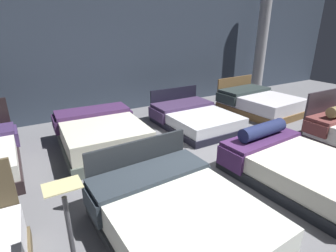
{
  "coord_description": "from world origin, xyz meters",
  "views": [
    {
      "loc": [
        -2.39,
        -3.1,
        2.26
      ],
      "look_at": [
        -0.14,
        0.68,
        0.57
      ],
      "focal_mm": 28.09,
      "sensor_mm": 36.0,
      "label": 1
    }
  ],
  "objects_px": {
    "bed_1": "(177,216)",
    "bed_5": "(101,134)",
    "bed_6": "(194,118)",
    "bed_2": "(298,167)",
    "support_pillar": "(262,42)",
    "bed_7": "(258,103)"
  },
  "relations": [
    {
      "from": "bed_1",
      "to": "bed_5",
      "type": "xyz_separation_m",
      "value": [
        -0.03,
        2.69,
        0.04
      ]
    },
    {
      "from": "bed_5",
      "to": "bed_6",
      "type": "xyz_separation_m",
      "value": [
        2.25,
        0.04,
        -0.07
      ]
    },
    {
      "from": "bed_6",
      "to": "bed_2",
      "type": "bearing_deg",
      "value": -90.82
    },
    {
      "from": "bed_2",
      "to": "support_pillar",
      "type": "bearing_deg",
      "value": 45.04
    },
    {
      "from": "bed_5",
      "to": "support_pillar",
      "type": "distance_m",
      "value": 6.31
    },
    {
      "from": "bed_6",
      "to": "bed_7",
      "type": "bearing_deg",
      "value": -0.25
    },
    {
      "from": "bed_5",
      "to": "bed_6",
      "type": "bearing_deg",
      "value": 3.59
    },
    {
      "from": "bed_6",
      "to": "bed_7",
      "type": "distance_m",
      "value": 2.17
    },
    {
      "from": "bed_5",
      "to": "bed_7",
      "type": "height_order",
      "value": "bed_7"
    },
    {
      "from": "bed_2",
      "to": "bed_6",
      "type": "bearing_deg",
      "value": 86.09
    },
    {
      "from": "bed_5",
      "to": "support_pillar",
      "type": "height_order",
      "value": "support_pillar"
    },
    {
      "from": "bed_5",
      "to": "bed_6",
      "type": "height_order",
      "value": "bed_6"
    },
    {
      "from": "bed_2",
      "to": "bed_6",
      "type": "xyz_separation_m",
      "value": [
        0.04,
        2.74,
        -0.03
      ]
    },
    {
      "from": "bed_2",
      "to": "bed_7",
      "type": "xyz_separation_m",
      "value": [
        2.21,
        2.73,
        0.03
      ]
    },
    {
      "from": "bed_6",
      "to": "bed_7",
      "type": "relative_size",
      "value": 0.98
    },
    {
      "from": "bed_1",
      "to": "bed_2",
      "type": "xyz_separation_m",
      "value": [
        2.19,
        -0.0,
        -0.01
      ]
    },
    {
      "from": "bed_1",
      "to": "bed_7",
      "type": "height_order",
      "value": "bed_7"
    },
    {
      "from": "bed_2",
      "to": "bed_7",
      "type": "relative_size",
      "value": 1.08
    },
    {
      "from": "bed_1",
      "to": "support_pillar",
      "type": "relative_size",
      "value": 0.58
    },
    {
      "from": "bed_1",
      "to": "bed_5",
      "type": "relative_size",
      "value": 1.01
    },
    {
      "from": "bed_1",
      "to": "bed_6",
      "type": "height_order",
      "value": "bed_1"
    },
    {
      "from": "bed_6",
      "to": "bed_1",
      "type": "bearing_deg",
      "value": -129.16
    }
  ]
}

